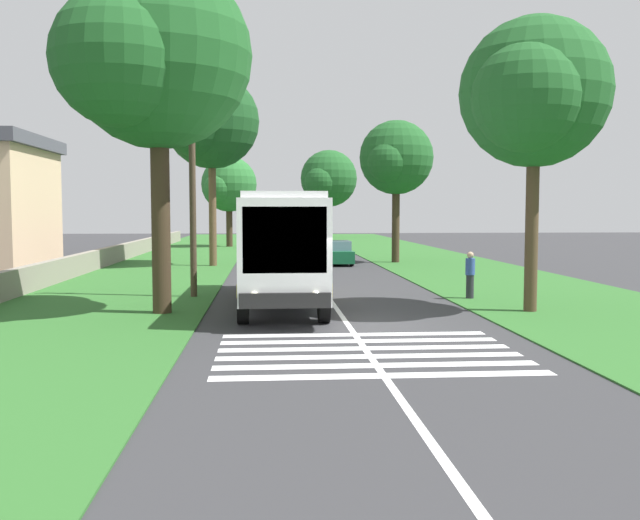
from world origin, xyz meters
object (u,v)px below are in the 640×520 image
trailing_car_1 (274,248)px  roadside_tree_left_2 (210,125)px  trailing_car_3 (312,239)px  utility_pole (192,177)px  pedestrian (470,274)px  roadside_tree_left_0 (153,61)px  trailing_car_2 (318,243)px  roadside_tree_right_2 (328,180)px  roadside_tree_right_1 (530,98)px  roadside_tree_right_0 (395,160)px  trailing_car_0 (336,253)px  roadside_tree_left_1 (228,186)px  coach_bus (281,242)px

trailing_car_1 → roadside_tree_left_2: roadside_tree_left_2 is taller
trailing_car_3 → utility_pole: utility_pole is taller
roadside_tree_left_2 → pedestrian: 20.48m
trailing_car_1 → roadside_tree_left_0: bearing=171.5°
trailing_car_2 → roadside_tree_left_0: roadside_tree_left_0 is taller
roadside_tree_right_2 → trailing_car_3: bearing=171.0°
trailing_car_3 → roadside_tree_right_1: size_ratio=0.47×
roadside_tree_right_0 → roadside_tree_right_2: bearing=0.9°
trailing_car_1 → trailing_car_2: (7.28, -3.60, 0.00)m
roadside_tree_right_0 → utility_pole: 19.64m
trailing_car_3 → pedestrian: pedestrian is taller
trailing_car_1 → trailing_car_2: bearing=-26.3°
trailing_car_0 → utility_pole: (-15.40, 6.81, 3.76)m
trailing_car_0 → roadside_tree_left_0: bearing=158.9°
roadside_tree_left_0 → roadside_tree_right_1: 11.65m
roadside_tree_left_2 → roadside_tree_right_1: roadside_tree_left_2 is taller
trailing_car_0 → utility_pole: bearing=156.1°
trailing_car_1 → pedestrian: size_ratio=2.54×
trailing_car_2 → roadside_tree_left_2: size_ratio=0.39×
trailing_car_2 → roadside_tree_left_2: bearing=152.9°
roadside_tree_left_2 → trailing_car_2: bearing=-27.1°
trailing_car_2 → roadside_tree_right_0: 14.21m
trailing_car_0 → roadside_tree_right_0: (1.08, -3.70, 5.66)m
roadside_tree_right_2 → trailing_car_1: bearing=169.1°
roadside_tree_left_1 → roadside_tree_right_0: bearing=-150.2°
roadside_tree_left_1 → roadside_tree_right_2: 23.17m
coach_bus → utility_pole: (2.22, 3.18, 2.28)m
roadside_tree_right_0 → roadside_tree_right_2: roadside_tree_right_2 is taller
trailing_car_1 → roadside_tree_left_1: 15.68m
trailing_car_1 → roadside_tree_right_1: 28.01m
trailing_car_0 → trailing_car_3: same height
utility_pole → roadside_tree_left_1: bearing=1.2°
trailing_car_0 → roadside_tree_right_1: size_ratio=0.47×
trailing_car_1 → roadside_tree_right_2: size_ratio=0.42×
trailing_car_0 → roadside_tree_right_2: roadside_tree_right_2 is taller
roadside_tree_right_1 → pedestrian: bearing=14.2°
trailing_car_1 → pedestrian: pedestrian is taller
roadside_tree_left_1 → roadside_tree_left_2: 21.59m
roadside_tree_left_2 → roadside_tree_right_0: (1.78, -11.05, -1.81)m
roadside_tree_left_1 → roadside_tree_right_2: size_ratio=0.77×
trailing_car_2 → roadside_tree_right_2: bearing=-6.4°
trailing_car_2 → utility_pole: 29.98m
trailing_car_3 → roadside_tree_left_1: bearing=98.9°
roadside_tree_left_1 → roadside_tree_left_2: (-21.42, -0.18, 2.72)m
roadside_tree_left_1 → roadside_tree_left_2: size_ratio=0.72×
roadside_tree_left_2 → roadside_tree_right_1: bearing=-149.3°
roadside_tree_right_0 → utility_pole: bearing=147.5°
trailing_car_1 → roadside_tree_left_1: roadside_tree_left_1 is taller
trailing_car_1 → pedestrian: (-22.96, -6.90, 0.24)m
roadside_tree_left_2 → pedestrian: size_ratio=6.50×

